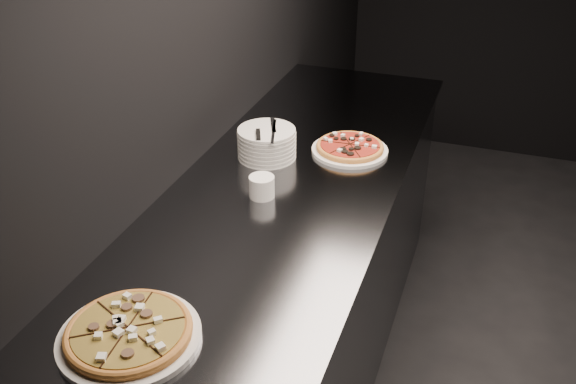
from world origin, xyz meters
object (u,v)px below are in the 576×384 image
(plate_stack, at_px, (267,143))
(cutlery, at_px, (267,131))
(pizza_tomato, at_px, (350,148))
(ramekin, at_px, (262,186))
(counter, at_px, (286,292))
(pizza_mushroom, at_px, (129,333))

(plate_stack, distance_m, cutlery, 0.06)
(cutlery, bearing_deg, plate_stack, 94.14)
(pizza_tomato, xyz_separation_m, ramekin, (-0.19, -0.42, 0.02))
(counter, xyz_separation_m, ramekin, (-0.05, -0.09, 0.50))
(pizza_mushroom, bearing_deg, ramekin, 86.09)
(pizza_mushroom, distance_m, plate_stack, 1.02)
(plate_stack, bearing_deg, counter, -53.40)
(cutlery, bearing_deg, counter, -76.12)
(pizza_mushroom, xyz_separation_m, pizza_tomato, (0.24, 1.15, -0.00))
(pizza_tomato, xyz_separation_m, cutlery, (-0.27, -0.16, 0.10))
(pizza_mushroom, bearing_deg, cutlery, 91.70)
(plate_stack, xyz_separation_m, ramekin, (0.09, -0.28, -0.02))
(plate_stack, height_order, ramekin, plate_stack)
(plate_stack, bearing_deg, pizza_mushroom, -87.85)
(pizza_tomato, bearing_deg, ramekin, -114.59)
(cutlery, bearing_deg, pizza_mushroom, -111.78)
(cutlery, height_order, ramekin, cutlery)
(counter, distance_m, ramekin, 0.51)
(plate_stack, relative_size, ramekin, 2.52)
(plate_stack, bearing_deg, cutlery, -62.38)
(counter, relative_size, pizza_mushroom, 6.02)
(pizza_tomato, bearing_deg, counter, -113.19)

